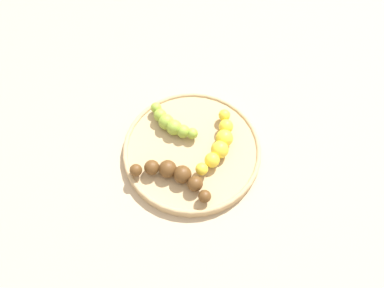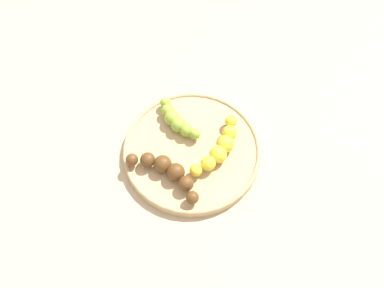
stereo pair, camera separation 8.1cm
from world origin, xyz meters
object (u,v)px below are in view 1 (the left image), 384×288
(fruit_bowl, at_px, (192,150))
(banana_yellow, at_px, (220,143))
(banana_green, at_px, (171,123))
(banana_overripe, at_px, (174,175))

(fruit_bowl, height_order, banana_yellow, banana_yellow)
(banana_yellow, relative_size, banana_green, 1.46)
(banana_yellow, bearing_deg, banana_green, 175.50)
(banana_green, bearing_deg, banana_overripe, 42.65)
(fruit_bowl, distance_m, banana_overripe, 0.08)
(fruit_bowl, distance_m, banana_yellow, 0.06)
(fruit_bowl, height_order, banana_overripe, banana_overripe)
(banana_overripe, height_order, banana_green, banana_overripe)
(banana_green, bearing_deg, fruit_bowl, 79.61)
(banana_overripe, bearing_deg, fruit_bowl, -5.26)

